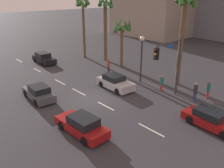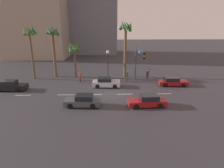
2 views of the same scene
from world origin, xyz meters
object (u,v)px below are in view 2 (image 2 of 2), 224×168
at_px(car_3, 83,101).
at_px(car_4, 173,82).
at_px(car_0, 106,83).
at_px(palm_tree_0, 126,36).
at_px(pedestrian_2, 148,73).
at_px(palm_tree_2, 74,50).
at_px(building_1, 88,20).
at_px(pedestrian_1, 80,76).
at_px(car_1, 10,86).
at_px(car_2, 147,101).
at_px(palm_tree_3, 30,37).
at_px(traffic_signal, 138,60).
at_px(palm_tree_1, 53,41).
at_px(pedestrian_0, 127,76).
at_px(streetlamp, 108,59).
at_px(pedestrian_3, 147,75).

relative_size(car_3, car_4, 0.93).
xyz_separation_m(car_0, palm_tree_0, (3.52, 6.01, 6.63)).
height_order(car_3, pedestrian_2, pedestrian_2).
distance_m(palm_tree_2, building_1, 33.03).
bearing_deg(car_0, car_4, 1.41).
bearing_deg(building_1, pedestrian_1, -83.44).
xyz_separation_m(car_1, car_2, (18.73, -6.31, -0.03)).
xyz_separation_m(car_0, palm_tree_3, (-12.65, 4.98, 6.53)).
distance_m(palm_tree_2, palm_tree_3, 7.52).
height_order(car_2, building_1, building_1).
distance_m(car_0, palm_tree_2, 9.32).
distance_m(traffic_signal, palm_tree_1, 15.35).
relative_size(car_2, palm_tree_0, 0.45).
bearing_deg(car_0, palm_tree_1, 145.31).
distance_m(car_1, palm_tree_2, 11.91).
xyz_separation_m(pedestrian_0, palm_tree_0, (-0.12, 2.92, 6.40)).
distance_m(pedestrian_1, pedestrian_2, 12.18).
bearing_deg(streetlamp, palm_tree_1, 163.35).
distance_m(car_3, building_1, 47.05).
height_order(car_3, pedestrian_0, pedestrian_0).
bearing_deg(pedestrian_3, palm_tree_1, 169.87).
bearing_deg(streetlamp, car_1, -161.89).
xyz_separation_m(car_3, pedestrian_1, (-1.65, 9.98, 0.33)).
bearing_deg(pedestrian_2, car_4, -58.77).
bearing_deg(building_1, car_0, -77.23).
relative_size(car_1, car_2, 1.01).
height_order(palm_tree_2, palm_tree_3, palm_tree_3).
relative_size(car_4, streetlamp, 0.87).
bearing_deg(palm_tree_0, pedestrian_1, -157.67).
xyz_separation_m(traffic_signal, palm_tree_3, (-17.89, 3.00, 3.36)).
distance_m(car_2, streetlamp, 12.24).
height_order(car_4, palm_tree_0, palm_tree_0).
height_order(car_3, car_4, car_3).
height_order(pedestrian_0, pedestrian_3, pedestrian_3).
height_order(car_2, streetlamp, streetlamp).
bearing_deg(palm_tree_2, palm_tree_3, -170.91).
bearing_deg(palm_tree_0, car_3, -115.18).
distance_m(car_2, building_1, 48.38).
bearing_deg(pedestrian_3, car_2, -102.24).
xyz_separation_m(car_1, palm_tree_0, (17.46, 7.16, 6.63)).
bearing_deg(car_0, streetlamp, 84.37).
bearing_deg(traffic_signal, palm_tree_0, 113.19).
bearing_deg(traffic_signal, car_4, -18.23).
relative_size(pedestrian_1, palm_tree_1, 0.20).
distance_m(car_3, car_4, 15.13).
relative_size(palm_tree_0, palm_tree_2, 1.54).
relative_size(car_0, car_4, 0.95).
height_order(pedestrian_3, palm_tree_2, palm_tree_2).
height_order(car_1, pedestrian_3, pedestrian_3).
bearing_deg(car_4, pedestrian_3, 136.04).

